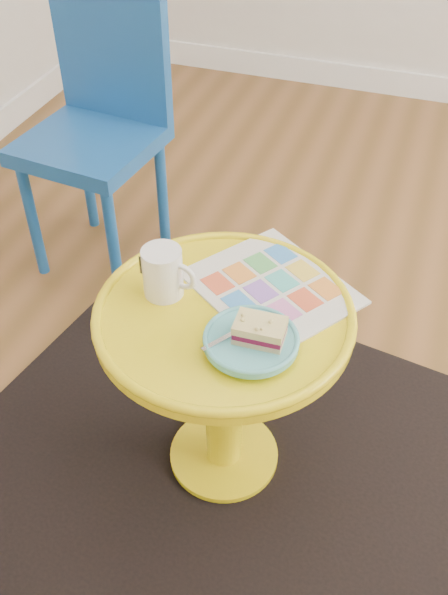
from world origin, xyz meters
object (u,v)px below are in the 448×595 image
(newspaper, at_px, (271,287))
(mug, at_px, (164,271))
(side_table, at_px, (224,360))
(chair, at_px, (100,118))
(plate, at_px, (251,341))

(newspaper, bearing_deg, mug, -122.46)
(side_table, distance_m, chair, 0.98)
(side_table, height_order, newspaper, newspaper)
(side_table, bearing_deg, mug, 173.51)
(side_table, height_order, mug, mug)
(side_table, bearing_deg, newspaper, 55.69)
(newspaper, xyz_separation_m, mug, (-0.21, -0.09, 0.06))
(mug, bearing_deg, plate, -16.41)
(chair, xyz_separation_m, mug, (0.52, -0.70, 0.07))
(chair, distance_m, plate, 1.08)
(chair, bearing_deg, newspaper, -33.76)
(side_table, bearing_deg, chair, 132.59)
(side_table, distance_m, newspaper, 0.19)
(mug, bearing_deg, newspaper, 29.80)
(newspaper, bearing_deg, side_table, -89.75)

